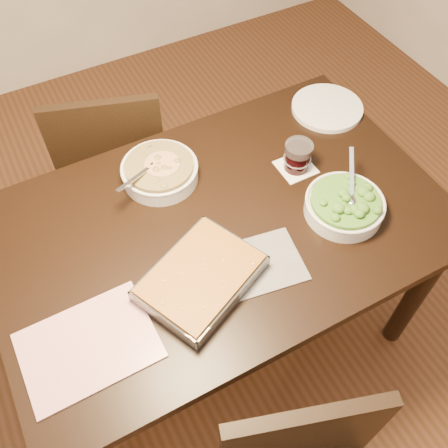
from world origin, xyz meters
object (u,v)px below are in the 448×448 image
stew_bowl (160,171)px  dinner_plate (327,108)px  wine_tumbler (298,156)px  chair_far (115,161)px  baking_dish (201,278)px  broccoli_bowl (344,205)px  table (221,239)px

stew_bowl → dinner_plate: bearing=1.7°
wine_tumbler → chair_far: size_ratio=0.11×
stew_bowl → dinner_plate: 0.68m
baking_dish → dinner_plate: bearing=6.2°
wine_tumbler → chair_far: (-0.48, 0.57, -0.31)m
broccoli_bowl → baking_dish: size_ratio=0.65×
broccoli_bowl → baking_dish: broccoli_bowl is taller
table → baking_dish: bearing=-131.8°
wine_tumbler → broccoli_bowl: bearing=-83.7°
broccoli_bowl → dinner_plate: broccoli_bowl is taller
dinner_plate → stew_bowl: bearing=-178.3°
table → stew_bowl: bearing=109.8°
stew_bowl → baking_dish: bearing=-98.2°
stew_bowl → broccoli_bowl: same height
table → baking_dish: baking_dish is taller
stew_bowl → wine_tumbler: wine_tumbler is taller
broccoli_bowl → wine_tumbler: (-0.03, 0.23, 0.02)m
table → stew_bowl: stew_bowl is taller
baking_dish → chair_far: size_ratio=0.45×
wine_tumbler → chair_far: bearing=129.8°
broccoli_bowl → chair_far: size_ratio=0.29×
stew_bowl → baking_dish: size_ratio=0.65×
table → dinner_plate: 0.66m
stew_bowl → chair_far: 0.50m
table → wine_tumbler: bearing=13.7°
baking_dish → wine_tumbler: (0.48, 0.25, 0.03)m
broccoli_bowl → baking_dish: 0.51m
baking_dish → wine_tumbler: 0.54m
table → broccoli_bowl: bearing=-22.8°
chair_far → wine_tumbler: bearing=147.6°
broccoli_bowl → dinner_plate: size_ratio=0.99×
broccoli_bowl → stew_bowl: bearing=138.0°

